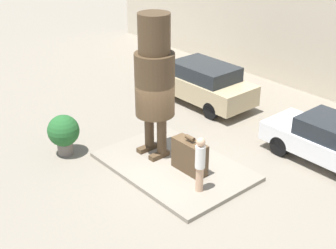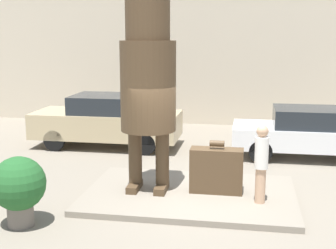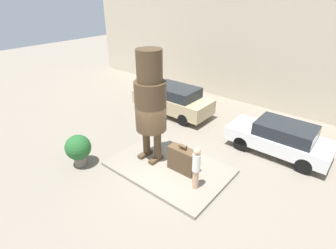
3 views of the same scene
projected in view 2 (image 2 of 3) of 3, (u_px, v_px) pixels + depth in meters
ground_plane at (190, 197)px, 10.52m from camera, size 60.00×60.00×0.00m
pedestal at (190, 195)px, 10.51m from camera, size 4.67×3.16×0.13m
building_backdrop at (219, 34)px, 18.31m from camera, size 28.00×0.60×7.16m
statue_figure at (148, 73)px, 10.17m from camera, size 1.23×1.23×4.53m
giant_suitcase at (216, 170)px, 10.41m from camera, size 1.17×0.45×1.18m
tourist at (261, 161)px, 9.67m from camera, size 0.28×0.28×1.67m
parked_car_tan at (108, 120)px, 15.01m from camera, size 4.67×1.87×1.68m
parked_car_white at (309, 132)px, 13.65m from camera, size 4.27×1.74×1.49m
planter_pot at (19, 186)px, 8.84m from camera, size 1.03×1.03×1.37m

